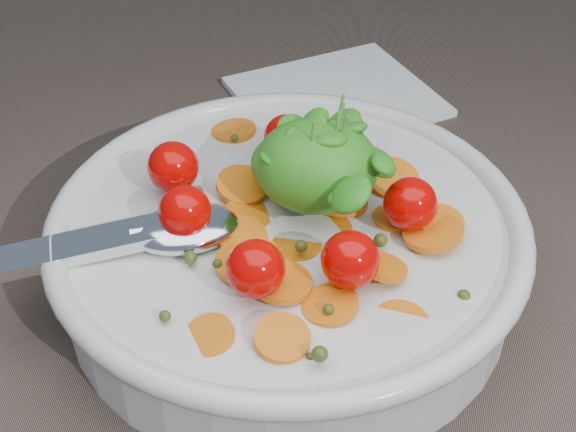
{
  "coord_description": "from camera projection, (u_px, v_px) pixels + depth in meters",
  "views": [
    {
      "loc": [
        0.01,
        -0.39,
        0.39
      ],
      "look_at": [
        -0.02,
        0.01,
        0.06
      ],
      "focal_mm": 50.0,
      "sensor_mm": 36.0,
      "label": 1
    }
  ],
  "objects": [
    {
      "name": "ground",
      "position": [
        312.0,
        300.0,
        0.55
      ],
      "size": [
        6.0,
        6.0,
        0.0
      ],
      "primitive_type": "plane",
      "color": "brown",
      "rests_on": "ground"
    },
    {
      "name": "bowl",
      "position": [
        288.0,
        244.0,
        0.53
      ],
      "size": [
        0.34,
        0.31,
        0.13
      ],
      "color": "silver",
      "rests_on": "ground"
    },
    {
      "name": "napkin",
      "position": [
        336.0,
        96.0,
        0.75
      ],
      "size": [
        0.22,
        0.21,
        0.01
      ],
      "primitive_type": "cube",
      "rotation": [
        0.0,
        0.0,
        0.52
      ],
      "color": "white",
      "rests_on": "ground"
    }
  ]
}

